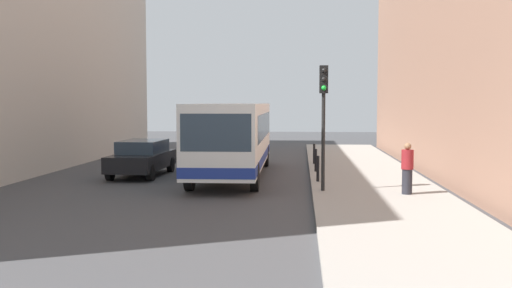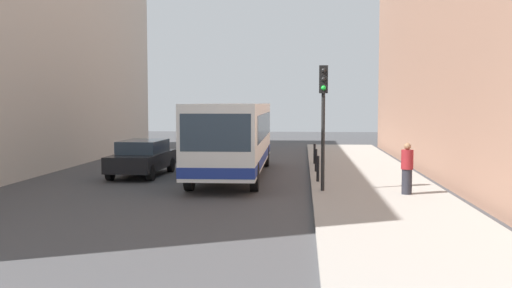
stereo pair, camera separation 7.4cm
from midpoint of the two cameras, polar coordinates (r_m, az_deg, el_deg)
The scene contains 9 objects.
ground_plane at distance 20.53m, azimuth -3.61°, elevation -4.44°, with size 80.00×80.00×0.00m, color #424244.
sidewalk at distance 20.48m, azimuth 11.57°, elevation -4.33°, with size 4.40×40.00×0.15m, color #9E9991.
bus at distance 23.86m, azimuth -2.29°, elevation 0.92°, with size 2.67×11.05×3.00m.
car_beside_bus at distance 24.51m, azimuth -11.22°, elevation -1.28°, with size 1.98×4.46×1.48m.
traffic_light at distance 19.03m, azimuth 6.55°, elevation 3.94°, with size 0.28×0.33×4.10m.
bollard_near at distance 21.41m, azimuth 6.01°, elevation -2.42°, with size 0.11×0.11×0.95m, color black.
bollard_mid at distance 24.48m, azimuth 5.82°, elevation -1.60°, with size 0.11×0.11×0.95m, color black.
bollard_far at distance 27.55m, azimuth 5.67°, elevation -0.96°, with size 0.11×0.11×0.95m, color black.
pedestrian_near_signal at distance 18.93m, azimuth 14.56°, elevation -2.37°, with size 0.38×0.38×1.63m.
Camera 1 is at (2.82, -20.10, 3.06)m, focal length 40.65 mm.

